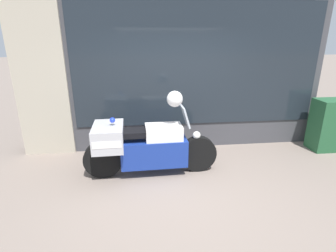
# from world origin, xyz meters

# --- Properties ---
(ground_plane) EXTENTS (60.00, 60.00, 0.00)m
(ground_plane) POSITION_xyz_m (0.00, 0.00, 0.00)
(ground_plane) COLOR gray
(shop_building) EXTENTS (6.30, 0.55, 3.45)m
(shop_building) POSITION_xyz_m (-0.45, 2.00, 1.73)
(shop_building) COLOR #424247
(shop_building) RESTS_ON ground
(window_display) EXTENTS (4.84, 0.30, 1.90)m
(window_display) POSITION_xyz_m (0.43, 2.03, 0.46)
(window_display) COLOR slate
(window_display) RESTS_ON ground
(paramedic_motorcycle) EXTENTS (2.33, 0.77, 1.22)m
(paramedic_motorcycle) POSITION_xyz_m (-0.75, 0.69, 0.55)
(paramedic_motorcycle) COLOR black
(paramedic_motorcycle) RESTS_ON ground
(utility_cabinet) EXTENTS (0.93, 0.48, 1.10)m
(utility_cabinet) POSITION_xyz_m (3.35, 1.35, 0.55)
(utility_cabinet) COLOR #235633
(utility_cabinet) RESTS_ON ground
(white_helmet) EXTENTS (0.27, 0.27, 0.27)m
(white_helmet) POSITION_xyz_m (-0.18, 0.70, 1.35)
(white_helmet) COLOR white
(white_helmet) RESTS_ON paramedic_motorcycle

